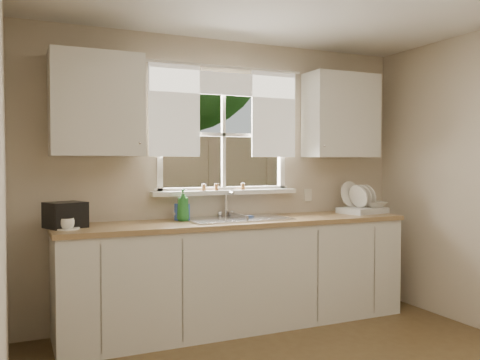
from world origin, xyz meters
name	(u,v)px	position (x,y,z in m)	size (l,w,h in m)	color
room_walls	(371,193)	(0.00, -0.07, 1.24)	(3.62, 4.02, 2.50)	beige
window	(224,153)	(0.00, 2.00, 1.49)	(1.38, 0.16, 1.06)	white
curtains	(226,103)	(0.00, 1.95, 1.93)	(1.50, 0.03, 0.81)	white
base_cabinets	(239,275)	(0.00, 1.68, 0.43)	(3.00, 0.62, 0.87)	silver
countertop	(239,222)	(0.00, 1.68, 0.89)	(3.04, 0.65, 0.04)	#9A794D
upper_cabinet_left	(97,105)	(-1.15, 1.82, 1.85)	(0.70, 0.33, 0.80)	silver
upper_cabinet_right	(341,116)	(1.15, 1.82, 1.85)	(0.70, 0.33, 0.80)	silver
wall_outlet	(308,195)	(0.88, 1.99, 1.08)	(0.08, 0.01, 0.12)	beige
sill_jars	(221,187)	(-0.05, 1.94, 1.18)	(0.42, 0.04, 0.06)	brown
backyard	(133,64)	(0.58, 8.42, 3.46)	(20.00, 10.00, 6.13)	#335421
sink	(237,228)	(0.00, 1.71, 0.84)	(0.88, 0.52, 0.40)	#B7B7BC
dish_rack	(361,206)	(1.31, 1.71, 0.98)	(0.47, 0.39, 0.30)	silver
bowl	(375,204)	(1.43, 1.66, 0.99)	(0.22, 0.22, 0.05)	silver
soap_bottle_a	(183,205)	(-0.46, 1.79, 1.04)	(0.10, 0.10, 0.27)	#287B2F
soap_bottle_b	(182,208)	(-0.46, 1.81, 1.01)	(0.09, 0.10, 0.21)	blue
soap_bottle_c	(180,210)	(-0.46, 1.86, 0.99)	(0.13, 0.13, 0.17)	beige
saucer	(67,228)	(-1.40, 1.63, 0.92)	(0.18, 0.18, 0.01)	white
cup	(67,224)	(-1.40, 1.60, 0.95)	(0.11, 0.11, 0.08)	white
black_appliance	(65,215)	(-1.40, 1.72, 1.01)	(0.26, 0.23, 0.19)	black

